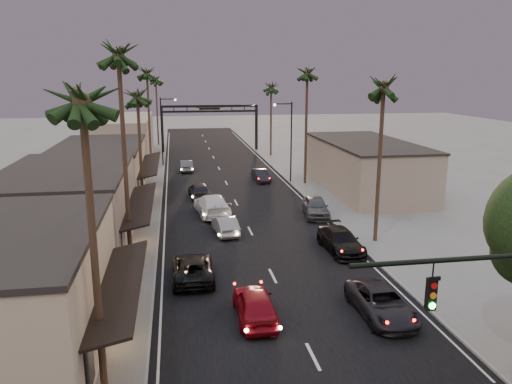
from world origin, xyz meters
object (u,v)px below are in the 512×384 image
object	(u,v)px
palm_rc	(271,85)
oncoming_red	(255,304)
palm_la	(81,89)
oncoming_silver	(225,225)
curbside_near	(382,303)
streetlight_left	(164,126)
palm_ld	(147,70)
oncoming_pickup	(193,268)
palm_rb	(307,70)
palm_lc	(137,92)
arch	(210,116)
palm_ra	(384,82)
curbside_black	(341,241)
streetlight_right	(289,136)
palm_far	(156,77)
palm_lb	(118,48)

from	to	relation	value
palm_rc	oncoming_red	size ratio (longest dim) A/B	2.60
palm_la	oncoming_red	size ratio (longest dim) A/B	2.82
palm_la	oncoming_silver	bearing A→B (deg)	70.49
oncoming_red	curbside_near	xyz separation A→B (m)	(6.36, -0.70, -0.07)
streetlight_left	palm_ld	world-z (taller)	palm_ld
oncoming_pickup	oncoming_silver	xyz separation A→B (m)	(2.80, 8.36, -0.02)
palm_rb	curbside_near	world-z (taller)	palm_rb
streetlight_left	palm_la	world-z (taller)	palm_la
palm_lc	palm_rc	xyz separation A→B (m)	(17.20, 28.00, 0.00)
arch	palm_la	size ratio (longest dim) A/B	1.15
palm_ra	palm_rc	size ratio (longest dim) A/B	1.08
palm_ld	palm_rb	distance (m)	20.42
palm_ra	curbside_black	bearing A→B (deg)	-154.93
palm_ra	curbside_near	world-z (taller)	palm_ra
streetlight_right	palm_rb	bearing A→B (deg)	-30.76
palm_ra	streetlight_left	bearing A→B (deg)	114.54
palm_la	curbside_black	bearing A→B (deg)	43.91
palm_ld	palm_far	size ratio (longest dim) A/B	1.08
palm_ra	oncoming_silver	size ratio (longest dim) A/B	3.13
palm_ld	oncoming_pickup	bearing A→B (deg)	-83.90
streetlight_right	palm_ld	size ratio (longest dim) A/B	0.63
arch	oncoming_silver	bearing A→B (deg)	-92.69
palm_la	palm_lc	xyz separation A→B (m)	(-0.00, 27.00, -0.97)
streetlight_right	streetlight_left	bearing A→B (deg)	136.79
palm_lb	palm_la	bearing A→B (deg)	-90.00
palm_la	palm_ra	world-z (taller)	same
palm_lc	curbside_near	xyz separation A→B (m)	(13.02, -22.90, -9.75)
streetlight_left	curbside_black	distance (m)	37.84
palm_rb	streetlight_right	bearing A→B (deg)	149.24
streetlight_left	palm_rb	xyz separation A→B (m)	(15.52, -14.00, 7.09)
palm_la	palm_rb	size ratio (longest dim) A/B	0.93
palm_rb	oncoming_pickup	distance (m)	30.43
palm_la	curbside_near	size ratio (longest dim) A/B	2.53
oncoming_pickup	curbside_black	size ratio (longest dim) A/B	0.97
palm_ra	oncoming_red	distance (m)	18.12
streetlight_right	palm_far	xyz separation A→B (m)	(-15.22, 33.00, 6.11)
streetlight_left	curbside_black	xyz separation A→B (m)	(12.38, -35.47, -4.56)
oncoming_red	palm_ld	bearing A→B (deg)	-80.42
palm_rc	oncoming_red	world-z (taller)	palm_rc
palm_lb	palm_lc	xyz separation A→B (m)	(0.00, 14.00, -2.92)
palm_la	palm_far	world-z (taller)	same
palm_lc	palm_lb	bearing A→B (deg)	-90.00
curbside_black	palm_lb	bearing A→B (deg)	179.45
palm_lb	palm_lc	distance (m)	14.30
palm_ld	oncoming_red	world-z (taller)	palm_ld
palm_lc	oncoming_silver	xyz separation A→B (m)	(6.61, -8.34, -9.77)
oncoming_pickup	curbside_near	world-z (taller)	curbside_near
streetlight_left	curbside_near	world-z (taller)	streetlight_left
oncoming_silver	palm_ld	bearing A→B (deg)	-82.49
arch	palm_rc	distance (m)	11.59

